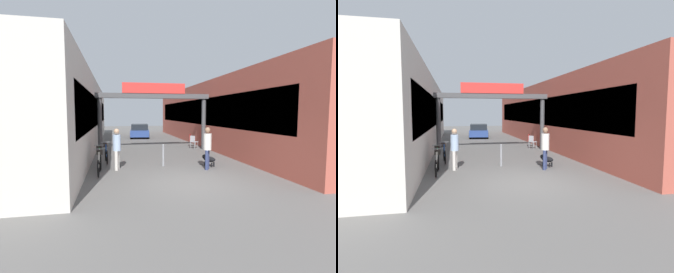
% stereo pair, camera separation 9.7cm
% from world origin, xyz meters
% --- Properties ---
extents(ground_plane, '(80.00, 80.00, 0.00)m').
position_xyz_m(ground_plane, '(0.00, 0.00, 0.00)').
color(ground_plane, '#605E5B').
extents(storefront_left, '(3.00, 26.00, 4.55)m').
position_xyz_m(storefront_left, '(-5.09, 11.00, 2.28)').
color(storefront_left, beige).
rests_on(storefront_left, ground_plane).
extents(storefront_right, '(3.00, 26.00, 4.55)m').
position_xyz_m(storefront_right, '(5.09, 11.00, 2.28)').
color(storefront_right, '#B25142').
rests_on(storefront_right, ground_plane).
extents(arcade_sign_gateway, '(7.40, 0.47, 4.28)m').
position_xyz_m(arcade_sign_gateway, '(0.00, 8.03, 3.01)').
color(arcade_sign_gateway, '#4C4C4F').
rests_on(arcade_sign_gateway, ground_plane).
extents(pedestrian_with_dog, '(0.47, 0.47, 1.81)m').
position_xyz_m(pedestrian_with_dog, '(1.38, 2.00, 1.05)').
color(pedestrian_with_dog, navy).
rests_on(pedestrian_with_dog, ground_plane).
extents(pedestrian_companion, '(0.42, 0.42, 1.76)m').
position_xyz_m(pedestrian_companion, '(-2.41, 2.70, 1.01)').
color(pedestrian_companion, silver).
rests_on(pedestrian_companion, ground_plane).
extents(dog_on_leash, '(0.58, 0.72, 0.52)m').
position_xyz_m(dog_on_leash, '(1.67, 2.64, 0.32)').
color(dog_on_leash, black).
rests_on(dog_on_leash, ground_plane).
extents(bicycle_silver_nearest, '(0.46, 1.69, 0.98)m').
position_xyz_m(bicycle_silver_nearest, '(-3.12, 2.09, 0.44)').
color(bicycle_silver_nearest, black).
rests_on(bicycle_silver_nearest, ground_plane).
extents(bicycle_green_second, '(0.46, 1.69, 0.98)m').
position_xyz_m(bicycle_green_second, '(-3.16, 3.36, 0.44)').
color(bicycle_green_second, black).
rests_on(bicycle_green_second, ground_plane).
extents(bicycle_blue_third, '(0.46, 1.69, 0.98)m').
position_xyz_m(bicycle_blue_third, '(-2.91, 4.60, 0.44)').
color(bicycle_blue_third, black).
rests_on(bicycle_blue_third, ground_plane).
extents(bollard_post_metal, '(0.10, 0.10, 1.01)m').
position_xyz_m(bollard_post_metal, '(-0.34, 3.05, 0.51)').
color(bollard_post_metal, gray).
rests_on(bollard_post_metal, ground_plane).
extents(cafe_chair_aluminium_nearer, '(0.55, 0.55, 0.89)m').
position_xyz_m(cafe_chair_aluminium_nearer, '(2.74, 8.35, 0.54)').
color(cafe_chair_aluminium_nearer, gray).
rests_on(cafe_chair_aluminium_nearer, ground_plane).
extents(cafe_chair_red_farther, '(0.53, 0.53, 0.89)m').
position_xyz_m(cafe_chair_red_farther, '(2.96, 9.49, 0.54)').
color(cafe_chair_red_farther, gray).
rests_on(cafe_chair_red_farther, ground_plane).
extents(parked_car_blue, '(2.14, 4.15, 1.33)m').
position_xyz_m(parked_car_blue, '(-0.00, 17.28, 0.64)').
color(parked_car_blue, '#2D478C').
rests_on(parked_car_blue, ground_plane).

